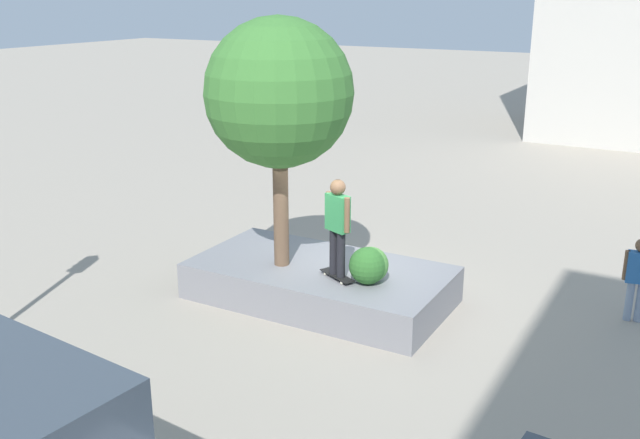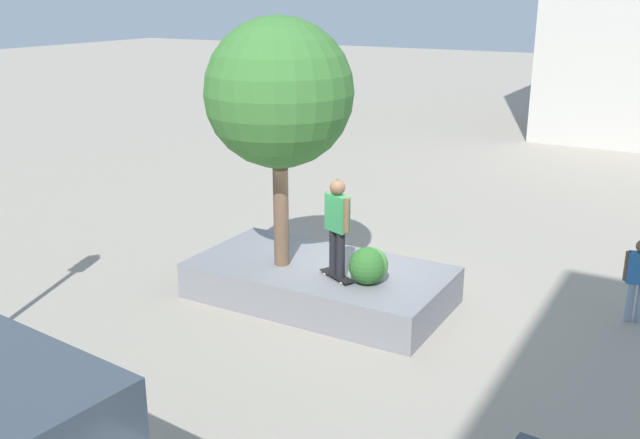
{
  "view_description": "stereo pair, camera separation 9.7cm",
  "coord_description": "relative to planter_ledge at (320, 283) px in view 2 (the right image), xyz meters",
  "views": [
    {
      "loc": [
        -5.56,
        11.2,
        5.54
      ],
      "look_at": [
        0.52,
        0.35,
        1.58
      ],
      "focal_mm": 40.18,
      "sensor_mm": 36.0,
      "label": 1
    },
    {
      "loc": [
        -5.64,
        11.15,
        5.54
      ],
      "look_at": [
        0.52,
        0.35,
        1.58
      ],
      "focal_mm": 40.18,
      "sensor_mm": 36.0,
      "label": 2
    }
  ],
  "objects": [
    {
      "name": "skateboard",
      "position": [
        -0.58,
        0.41,
        0.4
      ],
      "size": [
        0.81,
        0.55,
        0.07
      ],
      "color": "black",
      "rests_on": "planter_ledge"
    },
    {
      "name": "boxwood_shrub",
      "position": [
        -1.15,
        0.25,
        0.66
      ],
      "size": [
        0.64,
        0.64,
        0.64
      ],
      "primitive_type": "sphere",
      "color": "#4C8C3D",
      "rests_on": "planter_ledge"
    },
    {
      "name": "ground_plane",
      "position": [
        -0.52,
        -0.35,
        -0.34
      ],
      "size": [
        120.0,
        120.0,
        0.0
      ],
      "primitive_type": "plane",
      "color": "#9E9384"
    },
    {
      "name": "hedge_clump",
      "position": [
        -1.13,
        0.33,
        0.67
      ],
      "size": [
        0.66,
        0.66,
        0.66
      ],
      "primitive_type": "sphere",
      "color": "#2D6628",
      "rests_on": "planter_ledge"
    },
    {
      "name": "planter_ledge",
      "position": [
        0.0,
        0.0,
        0.0
      ],
      "size": [
        4.74,
        2.51,
        0.68
      ],
      "primitive_type": "cube",
      "color": "gray",
      "rests_on": "ground"
    },
    {
      "name": "plaza_tree",
      "position": [
        0.66,
        0.28,
        3.51
      ],
      "size": [
        2.63,
        2.63,
        4.5
      ],
      "color": "brown",
      "rests_on": "planter_ledge"
    },
    {
      "name": "pedestrian_crossing",
      "position": [
        -5.26,
        -1.91,
        0.54
      ],
      "size": [
        0.51,
        0.25,
        1.52
      ],
      "color": "#8C9EB7",
      "rests_on": "ground"
    },
    {
      "name": "skateboarder",
      "position": [
        -0.58,
        0.41,
        1.42
      ],
      "size": [
        0.56,
        0.36,
        1.75
      ],
      "color": "black",
      "rests_on": "skateboard"
    }
  ]
}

